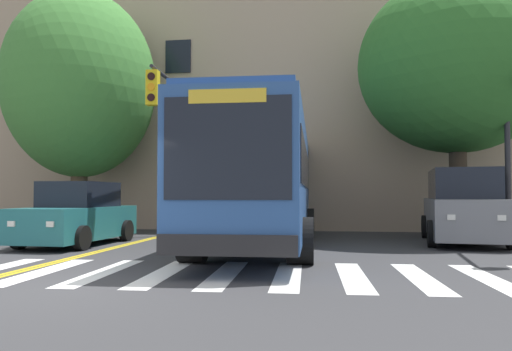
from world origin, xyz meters
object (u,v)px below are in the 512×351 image
object	(u,v)px
car_grey_far_lane	(463,208)
street_tree_curbside_small	(80,85)
car_teal_near_lane	(78,216)
street_tree_curbside_large	(456,66)
traffic_light_overhead	(173,125)
city_bus	(264,178)

from	to	relation	value
car_grey_far_lane	street_tree_curbside_small	bearing A→B (deg)	171.72
car_teal_near_lane	street_tree_curbside_large	bearing A→B (deg)	17.32
street_tree_curbside_large	traffic_light_overhead	bearing A→B (deg)	-169.15
car_grey_far_lane	street_tree_curbside_small	world-z (taller)	street_tree_curbside_small
car_teal_near_lane	street_tree_curbside_small	world-z (taller)	street_tree_curbside_small
car_teal_near_lane	traffic_light_overhead	world-z (taller)	traffic_light_overhead
street_tree_curbside_large	street_tree_curbside_small	distance (m)	13.76
city_bus	car_grey_far_lane	xyz separation A→B (m)	(5.89, 1.69, -0.88)
car_teal_near_lane	traffic_light_overhead	size ratio (longest dim) A/B	0.82
car_grey_far_lane	car_teal_near_lane	bearing A→B (deg)	-168.89
car_teal_near_lane	street_tree_curbside_large	xyz separation A→B (m)	(11.54, 3.60, 4.94)
car_grey_far_lane	street_tree_curbside_large	world-z (taller)	street_tree_curbside_large
car_teal_near_lane	traffic_light_overhead	bearing A→B (deg)	38.69
car_grey_far_lane	street_tree_curbside_large	bearing A→B (deg)	81.12
traffic_light_overhead	street_tree_curbside_large	size ratio (longest dim) A/B	0.62
city_bus	traffic_light_overhead	bearing A→B (deg)	157.82
city_bus	car_grey_far_lane	distance (m)	6.19
car_grey_far_lane	traffic_light_overhead	size ratio (longest dim) A/B	0.98
city_bus	street_tree_curbside_small	world-z (taller)	street_tree_curbside_small
city_bus	car_grey_far_lane	size ratio (longest dim) A/B	2.30
car_teal_near_lane	car_grey_far_lane	world-z (taller)	car_grey_far_lane
car_teal_near_lane	car_grey_far_lane	distance (m)	11.55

